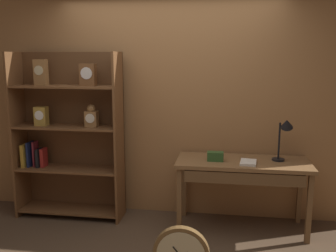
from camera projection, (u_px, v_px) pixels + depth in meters
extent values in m
cube|color=#9E6B3D|center=(171.00, 105.00, 4.30)|extent=(4.80, 0.05, 2.60)
cube|color=brown|center=(19.00, 135.00, 4.32)|extent=(0.02, 0.36, 1.91)
cube|color=brown|center=(119.00, 138.00, 4.15)|extent=(0.02, 0.36, 1.91)
cube|color=brown|center=(74.00, 134.00, 4.40)|extent=(1.24, 0.01, 1.91)
cube|color=brown|center=(72.00, 209.00, 4.39)|extent=(1.19, 0.34, 0.02)
cube|color=brown|center=(70.00, 169.00, 4.30)|extent=(1.19, 0.34, 0.02)
cube|color=brown|center=(67.00, 127.00, 4.21)|extent=(1.19, 0.34, 0.02)
cube|color=brown|center=(65.00, 87.00, 4.13)|extent=(1.19, 0.34, 0.02)
cube|color=olive|center=(41.00, 72.00, 4.16)|extent=(0.14, 0.09, 0.29)
cylinder|color=#C6B78C|center=(39.00, 70.00, 4.11)|extent=(0.11, 0.01, 0.11)
cube|color=#B28C38|center=(41.00, 116.00, 4.22)|extent=(0.14, 0.10, 0.22)
cylinder|color=white|center=(39.00, 115.00, 4.17)|extent=(0.11, 0.01, 0.11)
cube|color=brown|center=(88.00, 75.00, 4.05)|extent=(0.17, 0.09, 0.24)
cylinder|color=silver|center=(86.00, 73.00, 4.00)|extent=(0.13, 0.01, 0.13)
cube|color=olive|center=(92.00, 119.00, 4.16)|extent=(0.14, 0.10, 0.18)
sphere|color=olive|center=(91.00, 109.00, 4.14)|extent=(0.09, 0.09, 0.09)
cylinder|color=silver|center=(90.00, 118.00, 4.10)|extent=(0.11, 0.01, 0.11)
cube|color=#B78C2D|center=(25.00, 155.00, 4.34)|extent=(0.04, 0.17, 0.27)
cube|color=#19234C|center=(30.00, 154.00, 4.35)|extent=(0.02, 0.16, 0.29)
cube|color=maroon|center=(36.00, 154.00, 4.36)|extent=(0.02, 0.13, 0.30)
cube|color=black|center=(39.00, 158.00, 4.33)|extent=(0.03, 0.14, 0.22)
cube|color=maroon|center=(44.00, 157.00, 4.34)|extent=(0.04, 0.12, 0.22)
cube|color=brown|center=(243.00, 162.00, 3.94)|extent=(1.40, 0.58, 0.04)
cube|color=brown|center=(179.00, 202.00, 3.87)|extent=(0.05, 0.05, 0.73)
cube|color=brown|center=(309.00, 209.00, 3.68)|extent=(0.05, 0.05, 0.73)
cube|color=brown|center=(184.00, 186.00, 4.34)|extent=(0.05, 0.05, 0.73)
cube|color=brown|center=(300.00, 192.00, 4.15)|extent=(0.05, 0.05, 0.73)
cube|color=brown|center=(244.00, 179.00, 3.69)|extent=(1.19, 0.03, 0.12)
cylinder|color=black|center=(278.00, 160.00, 3.94)|extent=(0.13, 0.13, 0.02)
cylinder|color=black|center=(279.00, 141.00, 3.90)|extent=(0.02, 0.02, 0.39)
cone|color=black|center=(287.00, 124.00, 3.81)|extent=(0.16, 0.18, 0.15)
cube|color=#2D5123|center=(215.00, 156.00, 3.92)|extent=(0.17, 0.09, 0.10)
cube|color=silver|center=(248.00, 162.00, 3.82)|extent=(0.19, 0.24, 0.02)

